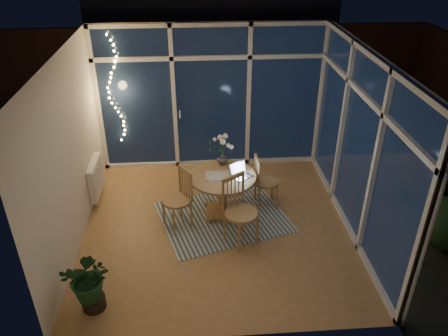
{
  "coord_description": "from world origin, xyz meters",
  "views": [
    {
      "loc": [
        -0.3,
        -5.27,
        4.06
      ],
      "look_at": [
        0.1,
        0.25,
        0.87
      ],
      "focal_mm": 35.0,
      "sensor_mm": 36.0,
      "label": 1
    }
  ],
  "objects_px": {
    "laptop": "(242,170)",
    "flower_vase": "(222,158)",
    "dining_table": "(222,195)",
    "chair_left": "(176,199)",
    "chair_front": "(241,212)",
    "chair_right": "(266,181)",
    "potted_plant": "(90,284)"
  },
  "relations": [
    {
      "from": "chair_front",
      "to": "flower_vase",
      "type": "distance_m",
      "value": 1.12
    },
    {
      "from": "laptop",
      "to": "flower_vase",
      "type": "height_order",
      "value": "laptop"
    },
    {
      "from": "dining_table",
      "to": "chair_front",
      "type": "relative_size",
      "value": 0.98
    },
    {
      "from": "chair_right",
      "to": "laptop",
      "type": "bearing_deg",
      "value": 117.89
    },
    {
      "from": "chair_left",
      "to": "potted_plant",
      "type": "height_order",
      "value": "chair_left"
    },
    {
      "from": "laptop",
      "to": "potted_plant",
      "type": "bearing_deg",
      "value": -172.07
    },
    {
      "from": "chair_front",
      "to": "chair_right",
      "type": "bearing_deg",
      "value": 28.27
    },
    {
      "from": "dining_table",
      "to": "flower_vase",
      "type": "distance_m",
      "value": 0.58
    },
    {
      "from": "laptop",
      "to": "flower_vase",
      "type": "xyz_separation_m",
      "value": [
        -0.27,
        0.42,
        -0.0
      ]
    },
    {
      "from": "dining_table",
      "to": "chair_left",
      "type": "xyz_separation_m",
      "value": [
        -0.69,
        -0.26,
        0.13
      ]
    },
    {
      "from": "dining_table",
      "to": "flower_vase",
      "type": "height_order",
      "value": "flower_vase"
    },
    {
      "from": "chair_left",
      "to": "dining_table",
      "type": "bearing_deg",
      "value": 78.1
    },
    {
      "from": "chair_right",
      "to": "chair_front",
      "type": "xyz_separation_m",
      "value": [
        -0.5,
        -0.91,
        0.08
      ]
    },
    {
      "from": "dining_table",
      "to": "laptop",
      "type": "distance_m",
      "value": 0.54
    },
    {
      "from": "dining_table",
      "to": "chair_left",
      "type": "relative_size",
      "value": 1.07
    },
    {
      "from": "dining_table",
      "to": "potted_plant",
      "type": "distance_m",
      "value": 2.45
    },
    {
      "from": "dining_table",
      "to": "laptop",
      "type": "relative_size",
      "value": 3.48
    },
    {
      "from": "chair_left",
      "to": "flower_vase",
      "type": "bearing_deg",
      "value": 98.63
    },
    {
      "from": "chair_left",
      "to": "chair_front",
      "type": "relative_size",
      "value": 0.91
    },
    {
      "from": "dining_table",
      "to": "chair_front",
      "type": "bearing_deg",
      "value": -73.3
    },
    {
      "from": "dining_table",
      "to": "chair_right",
      "type": "distance_m",
      "value": 0.74
    },
    {
      "from": "dining_table",
      "to": "chair_right",
      "type": "bearing_deg",
      "value": 16.25
    },
    {
      "from": "chair_right",
      "to": "chair_front",
      "type": "height_order",
      "value": "chair_front"
    },
    {
      "from": "chair_right",
      "to": "laptop",
      "type": "xyz_separation_m",
      "value": [
        -0.42,
        -0.26,
        0.36
      ]
    },
    {
      "from": "chair_left",
      "to": "laptop",
      "type": "distance_m",
      "value": 1.06
    },
    {
      "from": "chair_left",
      "to": "potted_plant",
      "type": "xyz_separation_m",
      "value": [
        -0.97,
        -1.54,
        -0.09
      ]
    },
    {
      "from": "chair_front",
      "to": "chair_left",
      "type": "bearing_deg",
      "value": 120.38
    },
    {
      "from": "flower_vase",
      "to": "laptop",
      "type": "bearing_deg",
      "value": -57.49
    },
    {
      "from": "chair_left",
      "to": "chair_front",
      "type": "distance_m",
      "value": 1.01
    },
    {
      "from": "laptop",
      "to": "flower_vase",
      "type": "bearing_deg",
      "value": 88.72
    },
    {
      "from": "chair_left",
      "to": "chair_front",
      "type": "xyz_separation_m",
      "value": [
        0.91,
        -0.45,
        0.05
      ]
    },
    {
      "from": "laptop",
      "to": "dining_table",
      "type": "bearing_deg",
      "value": 136.27
    }
  ]
}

